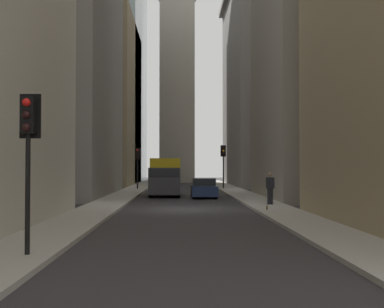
{
  "coord_description": "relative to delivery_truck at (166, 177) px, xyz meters",
  "views": [
    {
      "loc": [
        -24.96,
        0.4,
        2.28
      ],
      "look_at": [
        11.9,
        -0.64,
        3.2
      ],
      "focal_mm": 44.38,
      "sensor_mm": 36.0,
      "label": 1
    }
  ],
  "objects": [
    {
      "name": "sedan_navy",
      "position": [
        -2.34,
        -2.8,
        -0.8
      ],
      "size": [
        4.3,
        1.78,
        1.42
      ],
      "color": "navy",
      "rests_on": "ground_plane"
    },
    {
      "name": "pedestrian",
      "position": [
        -10.13,
        -6.09,
        -0.36
      ],
      "size": [
        0.26,
        0.44,
        1.76
      ],
      "color": "black",
      "rests_on": "sidewalk_left"
    },
    {
      "name": "building_right_midfar",
      "position": [
        0.01,
        9.19,
        12.66
      ],
      "size": [
        15.48,
        10.5,
        28.21
      ],
      "color": "gray",
      "rests_on": "ground_plane"
    },
    {
      "name": "ground_plane",
      "position": [
        -11.38,
        -1.4,
        -1.46
      ],
      "size": [
        135.0,
        135.0,
        0.0
      ],
      "primitive_type": "plane",
      "color": "#302D30"
    },
    {
      "name": "traffic_light_foreground",
      "position": [
        -24.74,
        2.66,
        1.56
      ],
      "size": [
        0.43,
        0.52,
        3.91
      ],
      "color": "black",
      "rests_on": "sidewalk_right"
    },
    {
      "name": "sidewalk_right",
      "position": [
        -11.38,
        3.1,
        -1.39
      ],
      "size": [
        90.0,
        2.2,
        0.14
      ],
      "primitive_type": "cube",
      "color": "#A8A399",
      "rests_on": "ground_plane"
    },
    {
      "name": "building_left_far",
      "position": [
        18.6,
        -11.99,
        11.1
      ],
      "size": [
        18.75,
        10.5,
        25.1
      ],
      "color": "gray",
      "rests_on": "ground_plane"
    },
    {
      "name": "sidewalk_left",
      "position": [
        -11.38,
        -5.9,
        -1.39
      ],
      "size": [
        90.0,
        2.2,
        0.14
      ],
      "primitive_type": "cube",
      "color": "#A8A399",
      "rests_on": "ground_plane"
    },
    {
      "name": "church_spire",
      "position": [
        29.3,
        -0.79,
        16.97
      ],
      "size": [
        5.2,
        5.2,
        35.43
      ],
      "color": "beige",
      "rests_on": "ground_plane"
    },
    {
      "name": "traffic_light_far_junction",
      "position": [
        9.33,
        -5.33,
        1.72
      ],
      "size": [
        0.43,
        0.52,
        4.14
      ],
      "color": "black",
      "rests_on": "sidewalk_left"
    },
    {
      "name": "delivery_truck",
      "position": [
        0.0,
        0.0,
        0.0
      ],
      "size": [
        6.46,
        2.25,
        2.84
      ],
      "color": "yellow",
      "rests_on": "ground_plane"
    },
    {
      "name": "building_right_far",
      "position": [
        20.45,
        9.2,
        8.28
      ],
      "size": [
        18.24,
        10.0,
        19.49
      ],
      "color": "#9E8966",
      "rests_on": "ground_plane"
    },
    {
      "name": "traffic_light_midblock",
      "position": [
        8.33,
        2.86,
        1.51
      ],
      "size": [
        0.43,
        0.52,
        3.85
      ],
      "color": "black",
      "rests_on": "sidewalk_right"
    },
    {
      "name": "discarded_bottle",
      "position": [
        -13.31,
        -5.31,
        -1.21
      ],
      "size": [
        0.07,
        0.07,
        0.27
      ],
      "color": "brown",
      "rests_on": "sidewalk_left"
    }
  ]
}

